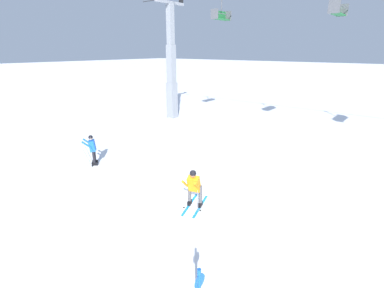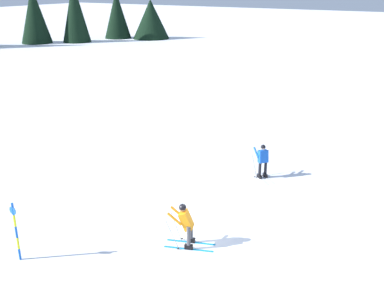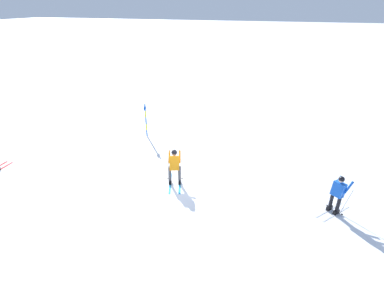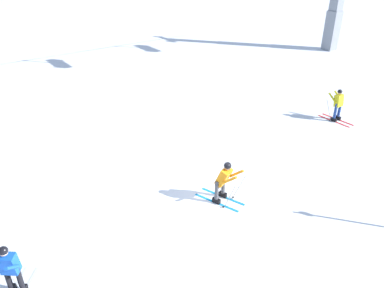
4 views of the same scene
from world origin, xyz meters
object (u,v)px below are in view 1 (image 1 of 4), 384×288
object	(u,v)px
skier_carving_main	(194,186)
chairlift_seat_second	(337,8)
skier_distant_uphill	(92,148)
chairlift_seat_nearest	(221,15)
lift_tower_near	(171,70)

from	to	relation	value
skier_carving_main	chairlift_seat_second	size ratio (longest dim) A/B	0.86
skier_carving_main	skier_distant_uphill	world-z (taller)	skier_distant_uphill
skier_carving_main	chairlift_seat_nearest	xyz separation A→B (m)	(-5.91, 10.39, 6.94)
chairlift_seat_nearest	skier_distant_uphill	size ratio (longest dim) A/B	1.18
chairlift_seat_second	chairlift_seat_nearest	bearing A→B (deg)	180.00
lift_tower_near	chairlift_seat_nearest	distance (m)	6.02
lift_tower_near	chairlift_seat_second	size ratio (longest dim) A/B	4.64
skier_carving_main	chairlift_seat_nearest	world-z (taller)	chairlift_seat_nearest
lift_tower_near	skier_distant_uphill	size ratio (longest dim) A/B	5.96
chairlift_seat_second	skier_distant_uphill	xyz separation A→B (m)	(-8.04, -10.32, -6.78)
chairlift_seat_nearest	chairlift_seat_second	world-z (taller)	same
lift_tower_near	chairlift_seat_nearest	bearing A→B (deg)	0.00
chairlift_seat_nearest	lift_tower_near	bearing A→B (deg)	180.00
lift_tower_near	chairlift_seat_second	world-z (taller)	lift_tower_near
chairlift_seat_second	skier_distant_uphill	distance (m)	14.74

